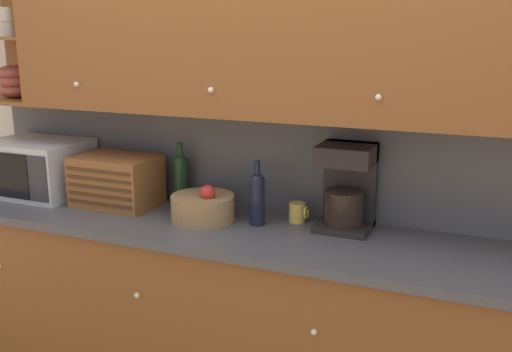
# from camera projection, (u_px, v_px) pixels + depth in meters

# --- Properties ---
(wall_back) EXTENTS (5.75, 0.06, 2.60)m
(wall_back) POSITION_uv_depth(u_px,v_px,m) (275.00, 132.00, 2.83)
(wall_back) COLOR silver
(wall_back) RESTS_ON ground_plane
(counter_unit) EXTENTS (3.37, 0.63, 0.90)m
(counter_unit) POSITION_uv_depth(u_px,v_px,m) (249.00, 316.00, 2.74)
(counter_unit) COLOR brown
(counter_unit) RESTS_ON ground_plane
(backsplash_panel) EXTENTS (3.35, 0.01, 0.50)m
(backsplash_panel) POSITION_uv_depth(u_px,v_px,m) (272.00, 162.00, 2.83)
(backsplash_panel) COLOR #4C4C51
(backsplash_panel) RESTS_ON counter_unit
(upper_cabinets) EXTENTS (3.35, 0.36, 0.71)m
(upper_cabinets) POSITION_uv_depth(u_px,v_px,m) (294.00, 37.00, 2.48)
(upper_cabinets) COLOR brown
(upper_cabinets) RESTS_ON backsplash_panel
(microwave) EXTENTS (0.53, 0.40, 0.30)m
(microwave) POSITION_uv_depth(u_px,v_px,m) (37.00, 167.00, 3.16)
(microwave) COLOR silver
(microwave) RESTS_ON counter_unit
(bread_box) EXTENTS (0.41, 0.30, 0.26)m
(bread_box) POSITION_uv_depth(u_px,v_px,m) (117.00, 181.00, 2.95)
(bread_box) COLOR brown
(bread_box) RESTS_ON counter_unit
(wine_bottle) EXTENTS (0.08, 0.08, 0.33)m
(wine_bottle) POSITION_uv_depth(u_px,v_px,m) (181.00, 177.00, 2.96)
(wine_bottle) COLOR #19381E
(wine_bottle) RESTS_ON counter_unit
(fruit_basket) EXTENTS (0.30, 0.30, 0.19)m
(fruit_basket) POSITION_uv_depth(u_px,v_px,m) (203.00, 207.00, 2.72)
(fruit_basket) COLOR #937047
(fruit_basket) RESTS_ON counter_unit
(second_wine_bottle) EXTENTS (0.07, 0.07, 0.31)m
(second_wine_bottle) POSITION_uv_depth(u_px,v_px,m) (257.00, 196.00, 2.65)
(second_wine_bottle) COLOR black
(second_wine_bottle) RESTS_ON counter_unit
(mug) EXTENTS (0.09, 0.08, 0.09)m
(mug) POSITION_uv_depth(u_px,v_px,m) (298.00, 212.00, 2.71)
(mug) COLOR gold
(mug) RESTS_ON counter_unit
(coffee_maker) EXTENTS (0.24, 0.23, 0.39)m
(coffee_maker) POSITION_uv_depth(u_px,v_px,m) (347.00, 186.00, 2.59)
(coffee_maker) COLOR black
(coffee_maker) RESTS_ON counter_unit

